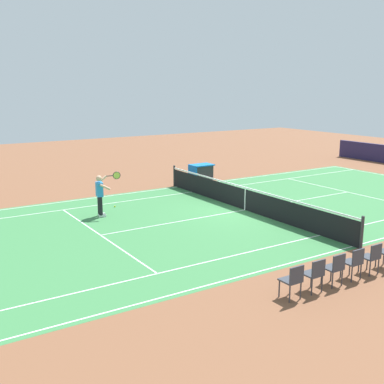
% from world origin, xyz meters
% --- Properties ---
extents(ground_plane, '(60.00, 60.00, 0.00)m').
position_xyz_m(ground_plane, '(0.00, 0.00, 0.00)').
color(ground_plane, brown).
extents(court_slab, '(24.20, 11.40, 0.00)m').
position_xyz_m(court_slab, '(0.00, 0.00, 0.00)').
color(court_slab, '#387A42').
rests_on(court_slab, ground_plane).
extents(court_line_markings, '(23.85, 11.05, 0.01)m').
position_xyz_m(court_line_markings, '(0.00, 0.00, 0.00)').
color(court_line_markings, white).
rests_on(court_line_markings, ground_plane).
extents(tennis_net, '(0.10, 11.70, 1.08)m').
position_xyz_m(tennis_net, '(0.00, 0.00, 0.49)').
color(tennis_net, '#2D2D33').
rests_on(tennis_net, ground_plane).
extents(tennis_player_near, '(1.14, 0.76, 1.70)m').
position_xyz_m(tennis_player_near, '(5.43, -2.32, 0.93)').
color(tennis_player_near, black).
rests_on(tennis_player_near, ground_plane).
extents(tennis_ball, '(0.07, 0.07, 0.07)m').
position_xyz_m(tennis_ball, '(4.39, -3.37, 0.03)').
color(tennis_ball, '#CCE01E').
rests_on(tennis_ball, ground_plane).
extents(spectator_chair_1, '(0.44, 0.44, 0.88)m').
position_xyz_m(spectator_chair_1, '(1.47, 7.28, 0.52)').
color(spectator_chair_1, '#38383D').
rests_on(spectator_chair_1, ground_plane).
extents(spectator_chair_2, '(0.44, 0.44, 0.88)m').
position_xyz_m(spectator_chair_2, '(2.21, 7.28, 0.52)').
color(spectator_chair_2, '#38383D').
rests_on(spectator_chair_2, ground_plane).
extents(spectator_chair_3, '(0.44, 0.44, 0.88)m').
position_xyz_m(spectator_chair_3, '(2.95, 7.28, 0.52)').
color(spectator_chair_3, '#38383D').
rests_on(spectator_chair_3, ground_plane).
extents(spectator_chair_4, '(0.44, 0.44, 0.88)m').
position_xyz_m(spectator_chair_4, '(3.69, 7.28, 0.52)').
color(spectator_chair_4, '#38383D').
rests_on(spectator_chair_4, ground_plane).
extents(spectator_chair_5, '(0.44, 0.44, 0.88)m').
position_xyz_m(spectator_chair_5, '(4.43, 7.28, 0.52)').
color(spectator_chair_5, '#38383D').
rests_on(spectator_chair_5, ground_plane).
extents(equipment_cart_tarped, '(1.25, 0.84, 0.85)m').
position_xyz_m(equipment_cart_tarped, '(-2.15, -6.52, 0.44)').
color(equipment_cart_tarped, '#2D2D33').
rests_on(equipment_cart_tarped, ground_plane).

